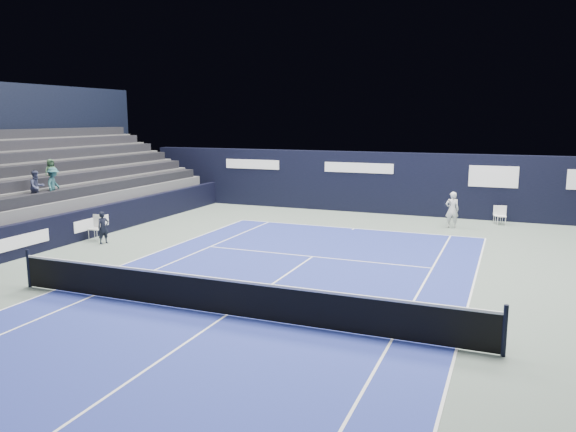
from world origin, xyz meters
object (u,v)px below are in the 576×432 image
object	(u,v)px
folding_chair_back_a	(498,211)
tennis_player	(452,210)
tennis_net	(226,296)
line_judge_chair	(97,226)
folding_chair_back_b	(502,214)

from	to	relation	value
folding_chair_back_a	tennis_player	world-z (taller)	tennis_player
tennis_net	tennis_player	size ratio (longest dim) A/B	8.01
tennis_net	folding_chair_back_a	bearing A→B (deg)	69.61
folding_chair_back_a	line_judge_chair	bearing A→B (deg)	-163.32
tennis_net	tennis_player	world-z (taller)	tennis_player
folding_chair_back_a	folding_chair_back_b	world-z (taller)	folding_chair_back_b
line_judge_chair	tennis_net	bearing A→B (deg)	-37.51
line_judge_chair	tennis_player	xyz separation A→B (m)	(12.84, 7.95, 0.23)
folding_chair_back_a	tennis_player	size ratio (longest dim) A/B	0.51
line_judge_chair	tennis_player	bearing A→B (deg)	27.25
folding_chair_back_b	folding_chair_back_a	bearing A→B (deg)	115.86
tennis_player	folding_chair_back_a	bearing A→B (deg)	45.58
folding_chair_back_a	tennis_player	bearing A→B (deg)	-151.57
folding_chair_back_a	folding_chair_back_b	distance (m)	0.39
folding_chair_back_a	folding_chair_back_b	xyz separation A→B (m)	(0.19, -0.33, -0.05)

